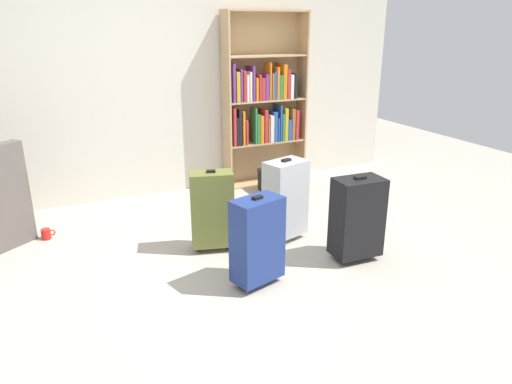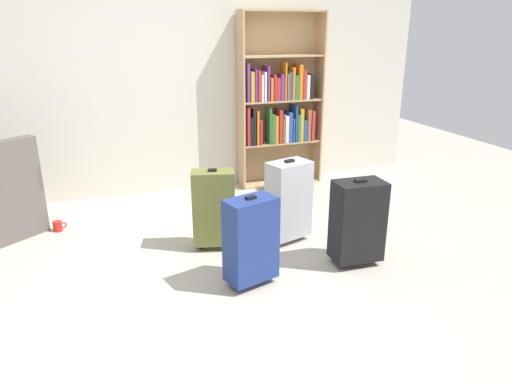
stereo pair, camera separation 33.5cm
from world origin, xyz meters
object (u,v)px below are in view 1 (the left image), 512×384
Objects in this scene: suitcase_olive at (212,209)px; suitcase_silver at (285,199)px; mug at (46,234)px; storage_box at (278,180)px; bookshelf at (264,103)px; suitcase_navy_blue at (257,240)px; suitcase_black at (357,217)px.

suitcase_olive is 0.66m from suitcase_silver.
storage_box is at bearing 6.49° from mug.
suitcase_olive is at bearing -128.64° from bookshelf.
suitcase_navy_blue is 0.98× the size of suitcase_black.
suitcase_silver reaches higher than suitcase_navy_blue.
suitcase_black is at bearing -59.47° from suitcase_silver.
suitcase_silver is (-0.53, -1.56, -0.57)m from bookshelf.
bookshelf is 2.49m from suitcase_navy_blue.
mug is 0.17× the size of suitcase_olive.
suitcase_silver is (1.94, -0.89, 0.34)m from mug.
mug is 2.73m from suitcase_black.
suitcase_olive is 0.95× the size of suitcase_silver.
suitcase_navy_blue is at bearing -47.25° from mug.
suitcase_silver is 1.05× the size of suitcase_black.
suitcase_olive is 1.19m from suitcase_black.
mug is 2.16m from suitcase_silver.
suitcase_silver is (-0.55, -1.18, 0.25)m from storage_box.
suitcase_olive is at bearing -137.30° from storage_box.
mug is 2.50m from storage_box.
suitcase_navy_blue is (-0.55, -0.61, -0.03)m from suitcase_silver.
suitcase_silver is at bearing 47.64° from suitcase_navy_blue.
bookshelf is at bearing 71.04° from suitcase_silver.
storage_box is 1.65m from suitcase_olive.
storage_box is 0.58× the size of suitcase_navy_blue.
suitcase_silver reaches higher than suitcase_black.
suitcase_navy_blue is 0.89m from suitcase_black.
suitcase_navy_blue is at bearing -116.70° from bookshelf.
mug is at bearing 132.75° from suitcase_navy_blue.
storage_box reaches higher than mug.
bookshelf is 16.41× the size of mug.
suitcase_black is (2.28, -1.47, 0.32)m from mug.
suitcase_black is at bearing -33.12° from suitcase_olive.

